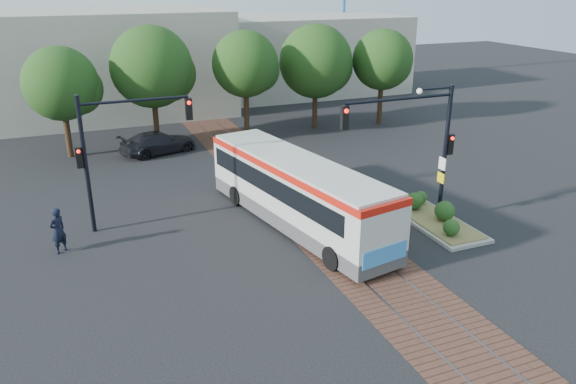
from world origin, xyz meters
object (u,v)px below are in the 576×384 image
(city_bus, at_px, (296,189))
(officer, at_px, (58,231))
(parked_car, at_px, (158,143))
(signal_pole_left, at_px, (112,143))
(traffic_island, at_px, (435,216))
(signal_pole_main, at_px, (423,136))

(city_bus, xyz_separation_m, officer, (-9.87, 1.15, -0.75))
(officer, bearing_deg, city_bus, 133.84)
(officer, relative_size, parked_car, 0.40)
(officer, bearing_deg, parked_car, -156.07)
(city_bus, distance_m, signal_pole_left, 8.10)
(signal_pole_left, distance_m, parked_car, 11.66)
(city_bus, xyz_separation_m, signal_pole_left, (-7.31, 2.74, 2.15))
(signal_pole_left, xyz_separation_m, parked_car, (3.56, 10.64, -3.17))
(traffic_island, height_order, signal_pole_left, signal_pole_left)
(city_bus, bearing_deg, traffic_island, -30.86)
(city_bus, height_order, parked_car, city_bus)
(city_bus, height_order, signal_pole_left, signal_pole_left)
(city_bus, height_order, officer, city_bus)
(signal_pole_left, xyz_separation_m, officer, (-2.55, -1.59, -2.91))
(signal_pole_main, distance_m, signal_pole_left, 13.14)
(traffic_island, relative_size, signal_pole_left, 0.87)
(signal_pole_left, height_order, parked_car, signal_pole_left)
(city_bus, relative_size, signal_pole_main, 1.95)
(traffic_island, relative_size, parked_car, 1.09)
(traffic_island, bearing_deg, signal_pole_main, 174.64)
(signal_pole_main, bearing_deg, parked_car, 119.32)
(signal_pole_main, height_order, officer, signal_pole_main)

